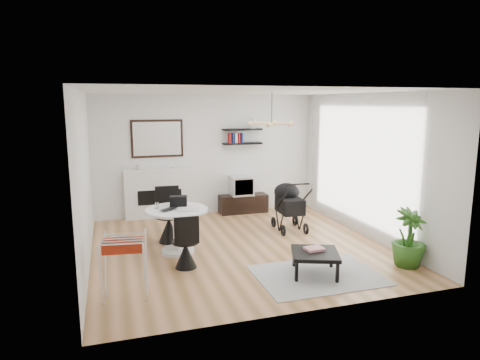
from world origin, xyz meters
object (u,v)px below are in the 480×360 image
object	(u,v)px
tv_console	(243,204)
coffee_table	(315,254)
stroller	(289,208)
fireplace	(159,187)
crt_tv	(241,186)
dining_table	(177,224)
drying_rack	(124,267)
potted_plant	(409,238)

from	to	relation	value
tv_console	coffee_table	bearing A→B (deg)	-91.43
stroller	coffee_table	size ratio (longest dim) A/B	1.21
fireplace	stroller	distance (m)	2.91
crt_tv	dining_table	xyz separation A→B (m)	(-1.84, -2.24, -0.13)
dining_table	coffee_table	distance (m)	2.37
drying_rack	potted_plant	bearing A→B (deg)	6.18
drying_rack	coffee_table	distance (m)	2.72
coffee_table	crt_tv	bearing A→B (deg)	89.30
fireplace	stroller	bearing A→B (deg)	-35.35
stroller	potted_plant	world-z (taller)	stroller
dining_table	potted_plant	world-z (taller)	potted_plant
fireplace	crt_tv	distance (m)	1.86
crt_tv	drying_rack	distance (m)	4.71
drying_rack	potted_plant	distance (m)	4.26
dining_table	potted_plant	bearing A→B (deg)	-26.54
tv_console	crt_tv	world-z (taller)	crt_tv
drying_rack	coffee_table	world-z (taller)	drying_rack
dining_table	stroller	size ratio (longest dim) A/B	1.01
drying_rack	fireplace	bearing A→B (deg)	84.49
tv_console	dining_table	world-z (taller)	dining_table
tv_console	crt_tv	xyz separation A→B (m)	(-0.05, -0.00, 0.43)
tv_console	crt_tv	bearing A→B (deg)	-176.12
dining_table	stroller	bearing A→B (deg)	16.59
crt_tv	stroller	distance (m)	1.64
drying_rack	crt_tv	bearing A→B (deg)	61.54
tv_console	crt_tv	size ratio (longest dim) A/B	2.20
crt_tv	dining_table	world-z (taller)	crt_tv
drying_rack	stroller	bearing A→B (deg)	42.18
crt_tv	coffee_table	size ratio (longest dim) A/B	0.59
crt_tv	coffee_table	xyz separation A→B (m)	(-0.05, -3.79, -0.32)
fireplace	crt_tv	world-z (taller)	fireplace
potted_plant	dining_table	bearing A→B (deg)	153.46
stroller	crt_tv	bearing A→B (deg)	111.71
tv_console	stroller	bearing A→B (deg)	-73.38
crt_tv	tv_console	bearing A→B (deg)	3.88
fireplace	dining_table	xyz separation A→B (m)	(0.02, -2.38, -0.18)
stroller	coffee_table	world-z (taller)	stroller
crt_tv	potted_plant	world-z (taller)	potted_plant
tv_console	drying_rack	size ratio (longest dim) A/B	1.32
potted_plant	fireplace	bearing A→B (deg)	129.66
dining_table	potted_plant	xyz separation A→B (m)	(3.33, -1.66, -0.05)
tv_console	drying_rack	xyz separation A→B (m)	(-2.81, -3.82, 0.24)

